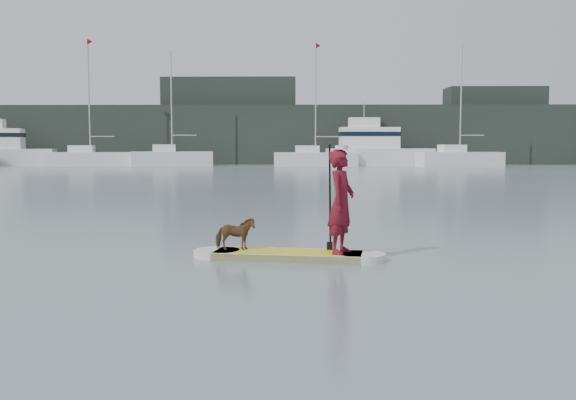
{
  "coord_description": "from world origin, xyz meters",
  "views": [
    {
      "loc": [
        -2.78,
        -14.65,
        1.92
      ],
      "look_at": [
        -2.94,
        -3.88,
        1.0
      ],
      "focal_mm": 40.0,
      "sensor_mm": 36.0,
      "label": 1
    }
  ],
  "objects_px": {
    "sailboat_b": "(90,157)",
    "sailboat_e": "(459,158)",
    "sailboat_d": "(315,157)",
    "paddler": "(341,202)",
    "sailboat_c": "(172,157)",
    "motor_yacht_a": "(375,148)",
    "paddleboard": "(288,255)",
    "motor_yacht_b": "(2,148)",
    "dog": "(235,234)"
  },
  "relations": [
    {
      "from": "paddleboard",
      "to": "dog",
      "type": "relative_size",
      "value": 4.92
    },
    {
      "from": "dog",
      "to": "motor_yacht_a",
      "type": "relative_size",
      "value": 0.07
    },
    {
      "from": "sailboat_e",
      "to": "sailboat_c",
      "type": "bearing_deg",
      "value": 165.83
    },
    {
      "from": "paddleboard",
      "to": "motor_yacht_b",
      "type": "xyz_separation_m",
      "value": [
        -28.18,
        50.34,
        1.58
      ]
    },
    {
      "from": "motor_yacht_a",
      "to": "sailboat_d",
      "type": "bearing_deg",
      "value": -170.42
    },
    {
      "from": "sailboat_c",
      "to": "sailboat_e",
      "type": "bearing_deg",
      "value": -16.23
    },
    {
      "from": "sailboat_d",
      "to": "sailboat_e",
      "type": "distance_m",
      "value": 13.09
    },
    {
      "from": "paddleboard",
      "to": "sailboat_b",
      "type": "xyz_separation_m",
      "value": [
        -19.36,
        49.22,
        0.76
      ]
    },
    {
      "from": "sailboat_d",
      "to": "motor_yacht_a",
      "type": "distance_m",
      "value": 5.89
    },
    {
      "from": "sailboat_c",
      "to": "motor_yacht_a",
      "type": "height_order",
      "value": "sailboat_c"
    },
    {
      "from": "sailboat_d",
      "to": "sailboat_e",
      "type": "xyz_separation_m",
      "value": [
        13.03,
        -1.29,
        -0.02
      ]
    },
    {
      "from": "paddleboard",
      "to": "sailboat_d",
      "type": "distance_m",
      "value": 48.88
    },
    {
      "from": "paddleboard",
      "to": "dog",
      "type": "bearing_deg",
      "value": 180.0
    },
    {
      "from": "sailboat_e",
      "to": "motor_yacht_a",
      "type": "distance_m",
      "value": 7.8
    },
    {
      "from": "sailboat_b",
      "to": "sailboat_e",
      "type": "relative_size",
      "value": 1.07
    },
    {
      "from": "paddler",
      "to": "sailboat_d",
      "type": "xyz_separation_m",
      "value": [
        0.87,
        48.98,
        -0.18
      ]
    },
    {
      "from": "sailboat_b",
      "to": "motor_yacht_a",
      "type": "relative_size",
      "value": 1.17
    },
    {
      "from": "paddler",
      "to": "sailboat_c",
      "type": "xyz_separation_m",
      "value": [
        -12.64,
        49.85,
        -0.19
      ]
    },
    {
      "from": "sailboat_b",
      "to": "sailboat_d",
      "type": "bearing_deg",
      "value": -8.76
    },
    {
      "from": "sailboat_b",
      "to": "motor_yacht_a",
      "type": "height_order",
      "value": "sailboat_b"
    },
    {
      "from": "dog",
      "to": "motor_yacht_a",
      "type": "height_order",
      "value": "motor_yacht_a"
    },
    {
      "from": "paddler",
      "to": "dog",
      "type": "distance_m",
      "value": 1.91
    },
    {
      "from": "sailboat_e",
      "to": "motor_yacht_a",
      "type": "relative_size",
      "value": 1.09
    },
    {
      "from": "paddler",
      "to": "dog",
      "type": "xyz_separation_m",
      "value": [
        -1.8,
        0.27,
        -0.58
      ]
    },
    {
      "from": "sailboat_e",
      "to": "sailboat_b",
      "type": "bearing_deg",
      "value": 167.7
    },
    {
      "from": "paddler",
      "to": "sailboat_e",
      "type": "relative_size",
      "value": 0.16
    },
    {
      "from": "dog",
      "to": "sailboat_d",
      "type": "relative_size",
      "value": 0.06
    },
    {
      "from": "sailboat_d",
      "to": "sailboat_b",
      "type": "bearing_deg",
      "value": 175.57
    },
    {
      "from": "paddleboard",
      "to": "sailboat_c",
      "type": "bearing_deg",
      "value": 111.69
    },
    {
      "from": "sailboat_c",
      "to": "sailboat_d",
      "type": "relative_size",
      "value": 0.95
    },
    {
      "from": "motor_yacht_a",
      "to": "motor_yacht_b",
      "type": "height_order",
      "value": "motor_yacht_a"
    },
    {
      "from": "sailboat_b",
      "to": "sailboat_d",
      "type": "xyz_separation_m",
      "value": [
        21.12,
        -0.37,
        -0.01
      ]
    },
    {
      "from": "sailboat_d",
      "to": "motor_yacht_b",
      "type": "height_order",
      "value": "sailboat_d"
    },
    {
      "from": "paddler",
      "to": "sailboat_e",
      "type": "xyz_separation_m",
      "value": [
        13.9,
        47.69,
        -0.2
      ]
    },
    {
      "from": "dog",
      "to": "sailboat_b",
      "type": "bearing_deg",
      "value": 10.85
    },
    {
      "from": "paddler",
      "to": "sailboat_b",
      "type": "relative_size",
      "value": 0.15
    },
    {
      "from": "sailboat_e",
      "to": "motor_yacht_b",
      "type": "distance_m",
      "value": 43.07
    },
    {
      "from": "motor_yacht_a",
      "to": "sailboat_e",
      "type": "bearing_deg",
      "value": -21.1
    },
    {
      "from": "sailboat_e",
      "to": "paddleboard",
      "type": "bearing_deg",
      "value": -116.79
    },
    {
      "from": "dog",
      "to": "sailboat_c",
      "type": "height_order",
      "value": "sailboat_c"
    },
    {
      "from": "dog",
      "to": "motor_yacht_a",
      "type": "xyz_separation_m",
      "value": [
        8.37,
        49.92,
        1.28
      ]
    },
    {
      "from": "sailboat_d",
      "to": "motor_yacht_b",
      "type": "relative_size",
      "value": 1.22
    },
    {
      "from": "paddleboard",
      "to": "motor_yacht_a",
      "type": "bearing_deg",
      "value": 89.92
    },
    {
      "from": "paddleboard",
      "to": "paddler",
      "type": "bearing_deg",
      "value": 0.0
    },
    {
      "from": "sailboat_b",
      "to": "sailboat_c",
      "type": "xyz_separation_m",
      "value": [
        7.61,
        0.5,
        -0.02
      ]
    },
    {
      "from": "paddleboard",
      "to": "sailboat_b",
      "type": "distance_m",
      "value": 52.89
    },
    {
      "from": "paddleboard",
      "to": "sailboat_e",
      "type": "xyz_separation_m",
      "value": [
        14.79,
        47.56,
        0.73
      ]
    },
    {
      "from": "paddler",
      "to": "dog",
      "type": "height_order",
      "value": "paddler"
    },
    {
      "from": "motor_yacht_a",
      "to": "paddleboard",
      "type": "bearing_deg",
      "value": -100.83
    },
    {
      "from": "motor_yacht_a",
      "to": "motor_yacht_b",
      "type": "bearing_deg",
      "value": 177.18
    }
  ]
}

